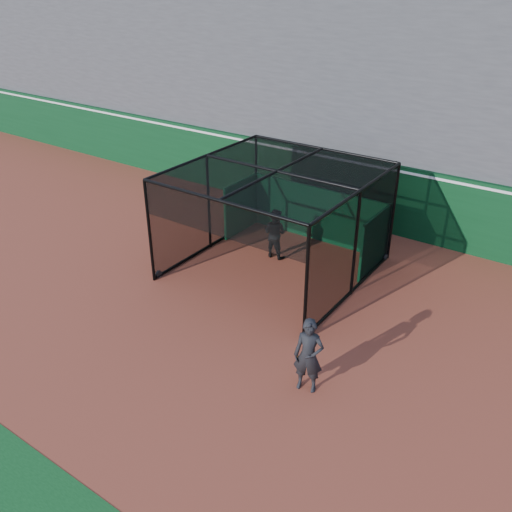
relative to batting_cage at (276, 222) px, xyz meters
The scene contains 6 objects.
ground 4.18m from the batting_cage, 83.62° to the right, with size 120.00×120.00×0.00m, color brown.
outfield_wall 4.69m from the batting_cage, 84.74° to the left, with size 50.00×0.50×2.50m.
grandstand 8.92m from the batting_cage, 87.09° to the left, with size 50.00×7.85×8.95m.
batting_cage is the anchor object (origin of this frame).
batter 1.14m from the batting_cage, 125.29° to the left, with size 0.80×0.63×1.65m, color black.
on_deck_player 5.59m from the batting_cage, 49.61° to the right, with size 0.76×0.60×1.82m.
Camera 1 is at (7.60, -8.75, 8.38)m, focal length 38.00 mm.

